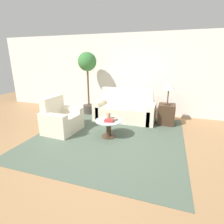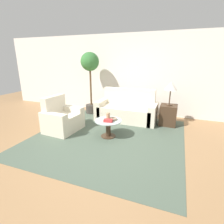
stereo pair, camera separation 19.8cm
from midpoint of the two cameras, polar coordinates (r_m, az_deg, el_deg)
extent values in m
plane|color=#9E754C|center=(3.76, -4.20, -11.89)|extent=(14.00, 14.00, 0.00)
cube|color=white|center=(6.00, 7.33, 12.02)|extent=(10.00, 0.06, 2.60)
cube|color=#4C5B4C|center=(4.29, 0.13, -7.93)|extent=(3.46, 3.53, 0.01)
cube|color=beige|center=(5.31, 5.66, -0.52)|extent=(1.60, 0.79, 0.43)
cube|color=beige|center=(5.53, 6.59, 2.86)|extent=(1.60, 0.18, 0.94)
cube|color=beige|center=(5.55, -2.31, 1.05)|extent=(0.20, 0.79, 0.57)
cube|color=beige|center=(5.15, 14.29, -0.75)|extent=(0.20, 0.79, 0.57)
cube|color=beige|center=(4.70, -14.36, -3.38)|extent=(0.77, 0.75, 0.43)
cube|color=beige|center=(4.80, -17.12, -0.25)|extent=(0.22, 0.71, 0.90)
cube|color=beige|center=(4.43, -17.25, -3.96)|extent=(0.74, 0.25, 0.57)
cube|color=beige|center=(4.94, -11.88, -1.36)|extent=(0.74, 0.25, 0.57)
cylinder|color=#422D1E|center=(4.29, 0.13, -7.85)|extent=(0.36, 0.36, 0.02)
cylinder|color=#422D1E|center=(4.21, 0.13, -5.51)|extent=(0.12, 0.12, 0.40)
cylinder|color=#B2C6C6|center=(4.13, 0.13, -2.84)|extent=(0.65, 0.65, 0.02)
cube|color=#422D1E|center=(5.20, 18.88, -0.96)|extent=(0.45, 0.45, 0.58)
cylinder|color=#422D1E|center=(5.12, 19.20, 2.25)|extent=(0.18, 0.18, 0.02)
cylinder|color=#422D1E|center=(5.07, 19.44, 4.55)|extent=(0.03, 0.03, 0.40)
cone|color=white|center=(5.02, 19.79, 8.01)|extent=(0.34, 0.34, 0.23)
cylinder|color=#3D3833|center=(6.10, -5.78, 1.10)|extent=(0.39, 0.39, 0.29)
cylinder|color=brown|center=(5.93, -6.01, 8.34)|extent=(0.06, 0.06, 1.27)
sphere|color=#387538|center=(5.87, -6.25, 16.05)|extent=(0.59, 0.59, 0.59)
cylinder|color=tan|center=(4.10, 0.08, -1.51)|extent=(0.09, 0.09, 0.19)
cylinder|color=gray|center=(4.14, 1.47, -2.32)|extent=(0.22, 0.22, 0.05)
cube|color=#BC3333|center=(4.02, 0.15, -2.83)|extent=(0.21, 0.14, 0.06)
camera|label=1|loc=(0.10, -88.68, 0.40)|focal=28.00mm
camera|label=2|loc=(0.10, 91.32, -0.40)|focal=28.00mm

